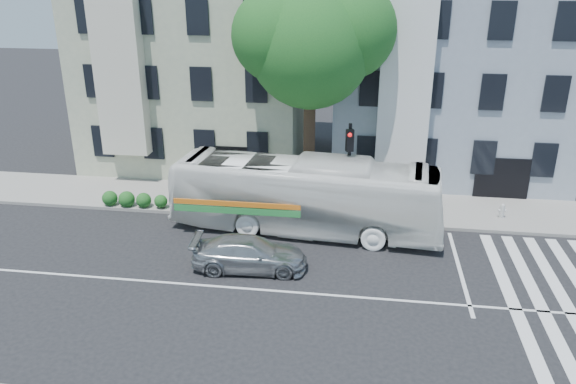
% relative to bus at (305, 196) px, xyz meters
% --- Properties ---
extents(ground, '(120.00, 120.00, 0.00)m').
position_rel_bus_xyz_m(ground, '(-0.21, -5.20, -1.64)').
color(ground, black).
rests_on(ground, ground).
extents(sidewalk_far, '(80.00, 4.00, 0.15)m').
position_rel_bus_xyz_m(sidewalk_far, '(-0.21, 2.80, -1.56)').
color(sidewalk_far, gray).
rests_on(sidewalk_far, ground).
extents(building_left, '(12.00, 10.00, 11.00)m').
position_rel_bus_xyz_m(building_left, '(-7.21, 9.80, 3.86)').
color(building_left, '#A3AB8F').
rests_on(building_left, ground).
extents(building_right, '(12.00, 10.00, 11.00)m').
position_rel_bus_xyz_m(building_right, '(6.79, 9.80, 3.86)').
color(building_right, '#8894A2').
rests_on(building_right, ground).
extents(street_tree, '(7.30, 5.90, 11.10)m').
position_rel_bus_xyz_m(street_tree, '(-0.15, 3.54, 6.20)').
color(street_tree, '#2D2116').
rests_on(street_tree, ground).
extents(bus, '(3.83, 11.95, 3.27)m').
position_rel_bus_xyz_m(bus, '(0.00, 0.00, 0.00)').
color(bus, white).
rests_on(bus, ground).
extents(sedan, '(2.10, 4.51, 1.27)m').
position_rel_bus_xyz_m(sedan, '(-1.71, -3.72, -1.00)').
color(sedan, '#ACAFB3').
rests_on(sedan, ground).
extents(hedge, '(8.29, 3.66, 0.70)m').
position_rel_bus_xyz_m(hedge, '(-5.31, 1.10, -1.14)').
color(hedge, '#2B6821').
rests_on(hedge, sidewalk_far).
extents(traffic_signal, '(0.47, 0.55, 4.68)m').
position_rel_bus_xyz_m(traffic_signal, '(1.79, 0.74, 1.39)').
color(traffic_signal, black).
rests_on(traffic_signal, ground).
extents(fire_hydrant, '(0.38, 0.22, 0.68)m').
position_rel_bus_xyz_m(fire_hydrant, '(8.79, 2.26, -1.14)').
color(fire_hydrant, beige).
rests_on(fire_hydrant, sidewalk_far).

